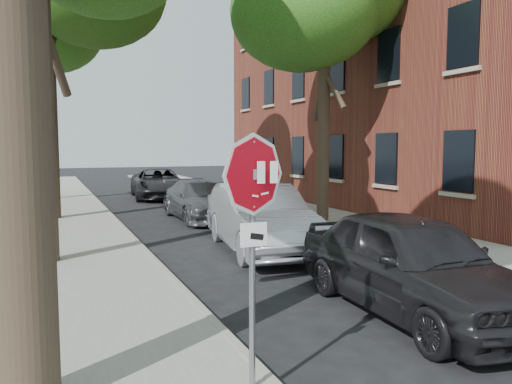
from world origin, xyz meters
The scene contains 12 objects.
sidewalk_left centered at (-2.50, 12.00, 0.06)m, with size 4.00×55.00×0.12m, color gray.
sidewalk_right centered at (6.00, 12.00, 0.06)m, with size 4.00×55.00×0.12m, color gray.
curb_left centered at (-0.45, 12.00, 0.07)m, with size 0.12×55.00×0.13m, color #9E9384.
curb_right centered at (3.95, 12.00, 0.07)m, with size 0.12×55.00×0.13m, color #9E9384.
apartment_building centered at (14.00, 14.00, 7.65)m, with size 12.20×20.20×15.30m.
stop_sign centered at (-0.70, -0.03, 1.95)m, with size 0.76×0.34×2.61m.
tree_far centered at (-2.72, 21.11, 7.21)m, with size 5.29×4.91×9.33m.
tree_right centered at (5.98, 10.11, 7.21)m, with size 5.29×4.91×9.33m.
car_a centered at (2.60, 1.50, 0.80)m, with size 1.88×4.68×1.60m, color black.
car_b centered at (2.25, 6.68, 0.83)m, with size 1.75×5.03×1.66m, color #AFAFB7.
car_c centered at (2.43, 12.51, 0.69)m, with size 1.93×4.75×1.38m, color #46454A.
car_d centered at (2.60, 20.35, 0.75)m, with size 2.49×5.40×1.50m, color black.
Camera 1 is at (-2.58, -4.57, 2.59)m, focal length 35.00 mm.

